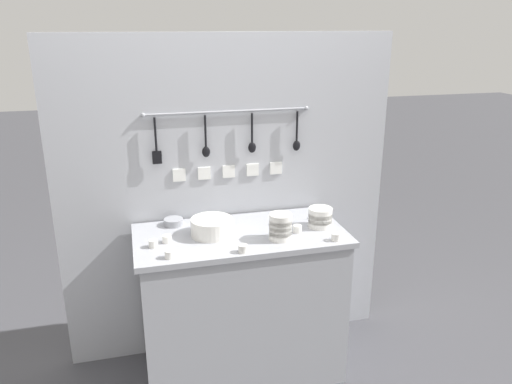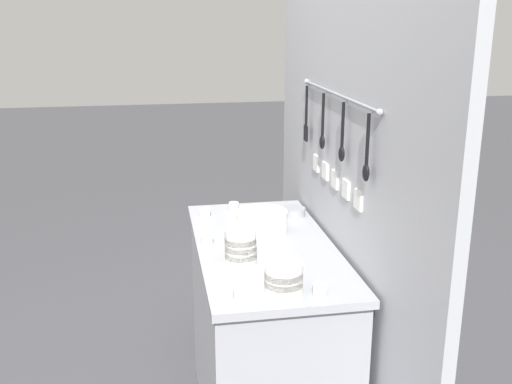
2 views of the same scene
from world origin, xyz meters
The scene contains 15 objects.
ground_plane centered at (0.00, 0.00, 0.00)m, with size 20.00×20.00×0.00m, color #424247.
counter centered at (0.00, 0.00, 0.43)m, with size 1.11×0.55×0.86m.
back_wall centered at (0.00, 0.31, 0.93)m, with size 1.91×0.08×1.86m.
bowl_stack_back_corner centered at (0.18, -0.13, 0.92)m, with size 0.12×0.12×0.14m.
bowl_stack_tall_left centered at (0.44, -0.02, 0.91)m, with size 0.13×0.13×0.11m.
plate_stack centered at (-0.15, 0.01, 0.90)m, with size 0.22×0.22×0.09m.
steel_mixing_bowl centered at (-0.33, 0.20, 0.87)m, with size 0.11×0.11×0.04m.
cup_edge_far centered at (-0.45, -0.06, 0.87)m, with size 0.05×0.05×0.04m.
cup_centre centered at (0.45, -0.21, 0.87)m, with size 0.05×0.05×0.04m.
cup_by_caddy centered at (0.48, 0.09, 0.87)m, with size 0.05×0.05×0.04m.
cup_edge_near centered at (0.23, 0.06, 0.87)m, with size 0.05×0.05×0.04m.
cup_beside_plates centered at (-0.04, -0.23, 0.87)m, with size 0.05×0.05×0.04m.
cup_mid_row centered at (-0.38, -0.02, 0.87)m, with size 0.05×0.05×0.04m.
cup_back_left centered at (0.29, -0.07, 0.87)m, with size 0.05×0.05×0.04m.
cup_front_right centered at (-0.39, -0.20, 0.87)m, with size 0.05×0.05×0.04m.
Camera 1 is at (-0.53, -2.36, 1.90)m, focal length 35.00 mm.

